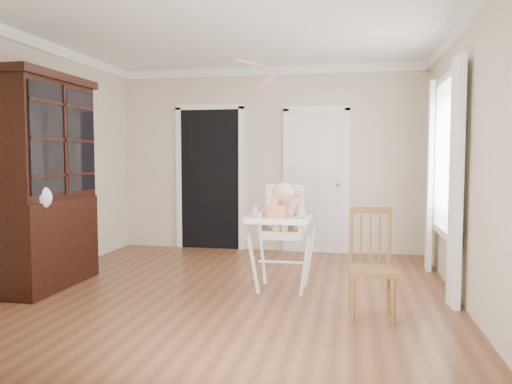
% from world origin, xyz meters
% --- Properties ---
extents(floor, '(5.00, 5.00, 0.00)m').
position_xyz_m(floor, '(0.00, 0.00, 0.00)').
color(floor, brown).
rests_on(floor, ground).
extents(ceiling, '(5.00, 5.00, 0.00)m').
position_xyz_m(ceiling, '(0.00, 0.00, 2.70)').
color(ceiling, white).
rests_on(ceiling, wall_back).
extents(wall_back, '(4.50, 0.00, 4.50)m').
position_xyz_m(wall_back, '(0.00, 2.50, 1.35)').
color(wall_back, '#C0B196').
rests_on(wall_back, floor).
extents(wall_left, '(0.00, 5.00, 5.00)m').
position_xyz_m(wall_left, '(-2.25, 0.00, 1.35)').
color(wall_left, '#C0B196').
rests_on(wall_left, floor).
extents(wall_right, '(0.00, 5.00, 5.00)m').
position_xyz_m(wall_right, '(2.25, 0.00, 1.35)').
color(wall_right, '#C0B196').
rests_on(wall_right, floor).
extents(crown_molding, '(4.50, 5.00, 0.12)m').
position_xyz_m(crown_molding, '(0.00, 0.00, 2.64)').
color(crown_molding, white).
rests_on(crown_molding, ceiling).
extents(doorway, '(1.06, 0.05, 2.22)m').
position_xyz_m(doorway, '(-0.90, 2.48, 1.11)').
color(doorway, black).
rests_on(doorway, wall_back).
extents(closet_door, '(0.96, 0.09, 2.13)m').
position_xyz_m(closet_door, '(0.70, 2.48, 1.02)').
color(closet_door, white).
rests_on(closet_door, wall_back).
extents(window_right, '(0.13, 1.84, 2.30)m').
position_xyz_m(window_right, '(2.18, 0.80, 1.29)').
color(window_right, white).
rests_on(window_right, wall_right).
extents(high_chair, '(0.65, 0.79, 1.12)m').
position_xyz_m(high_chair, '(0.51, 0.30, 0.69)').
color(high_chair, white).
rests_on(high_chair, floor).
extents(baby, '(0.33, 0.25, 0.52)m').
position_xyz_m(baby, '(0.51, 0.33, 0.86)').
color(baby, beige).
rests_on(baby, high_chair).
extents(cake, '(0.27, 0.27, 0.13)m').
position_xyz_m(cake, '(0.47, 0.05, 0.84)').
color(cake, silver).
rests_on(cake, high_chair).
extents(sippy_cup, '(0.07, 0.07, 0.17)m').
position_xyz_m(sippy_cup, '(0.24, 0.19, 0.85)').
color(sippy_cup, '#FA99CF').
rests_on(sippy_cup, high_chair).
extents(china_cabinet, '(0.59, 1.34, 2.25)m').
position_xyz_m(china_cabinet, '(-1.99, -0.04, 1.13)').
color(china_cabinet, black).
rests_on(china_cabinet, floor).
extents(dining_chair, '(0.41, 0.41, 0.94)m').
position_xyz_m(dining_chair, '(1.39, -0.43, 0.44)').
color(dining_chair, brown).
rests_on(dining_chair, floor).
extents(streamer, '(0.35, 0.38, 0.15)m').
position_xyz_m(streamer, '(0.19, 0.13, 2.33)').
color(streamer, pink).
rests_on(streamer, ceiling).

